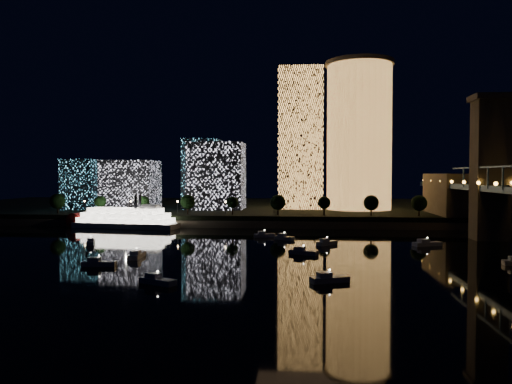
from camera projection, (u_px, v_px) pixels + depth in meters
ground at (301, 262)px, 128.75m from camera, size 520.00×520.00×0.00m
far_bank at (301, 209)px, 287.91m from camera, size 420.00×160.00×5.00m
seawall at (301, 225)px, 210.32m from camera, size 420.00×6.00×3.00m
tower_cylindrical at (359, 136)px, 251.07m from camera, size 34.00×34.00×74.21m
tower_rectangular at (301, 139)px, 260.90m from camera, size 22.76×22.76×72.43m
midrise_blocks at (174, 179)px, 253.80m from camera, size 90.85×41.79×35.72m
riverboat at (121, 219)px, 211.32m from camera, size 49.29×16.80×14.58m
motorboats at (273, 252)px, 140.17m from camera, size 128.93×83.97×2.78m
esplanade_trees at (241, 202)px, 218.34m from camera, size 166.82×6.94×8.97m
street_lamps at (225, 205)px, 225.08m from camera, size 132.70×0.70×5.65m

